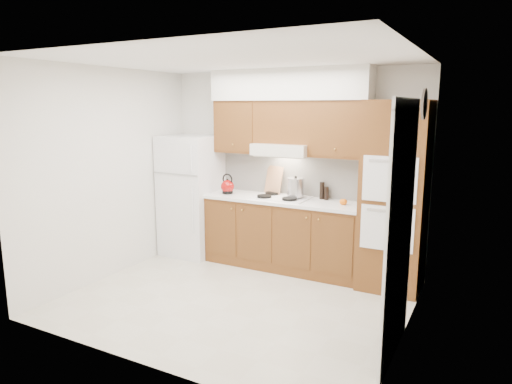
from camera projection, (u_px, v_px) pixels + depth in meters
floor at (237, 299)px, 5.11m from camera, size 3.60×3.60×0.00m
ceiling at (235, 59)px, 4.63m from camera, size 3.60×3.60×0.00m
wall_back at (292, 168)px, 6.17m from camera, size 3.60×0.02×2.60m
wall_left at (111, 174)px, 5.70m from camera, size 0.02×3.00×2.60m
wall_right at (411, 201)px, 4.04m from camera, size 0.02×3.00×2.60m
fridge at (192, 195)px, 6.59m from camera, size 0.75×0.72×1.72m
base_cabinets at (283, 234)px, 6.06m from camera, size 2.11×0.60×0.90m
countertop at (283, 200)px, 5.96m from camera, size 2.13×0.62×0.04m
backsplash at (293, 174)px, 6.16m from camera, size 2.11×0.03×0.56m
oven_cabinet at (395, 197)px, 5.27m from camera, size 0.70×0.65×2.20m
upper_cab_left at (239, 127)px, 6.26m from camera, size 0.63×0.33×0.70m
upper_cab_right at (340, 129)px, 5.60m from camera, size 0.73×0.33×0.70m
range_hood at (283, 149)px, 5.94m from camera, size 0.75×0.45×0.15m
upper_cab_over_hood at (285, 122)px, 5.92m from camera, size 0.75×0.33×0.55m
soffit at (289, 85)px, 5.80m from camera, size 2.13×0.36×0.40m
cooktop at (281, 197)px, 6.00m from camera, size 0.74×0.50×0.01m
doorway at (400, 238)px, 3.79m from camera, size 0.02×0.90×2.10m
wall_clock at (424, 104)px, 4.37m from camera, size 0.02×0.30×0.30m
kettle at (227, 187)px, 6.26m from camera, size 0.20×0.20×0.18m
cutting_board at (274, 180)px, 6.22m from camera, size 0.30×0.18×0.37m
stock_pot at (295, 188)px, 5.93m from camera, size 0.27×0.27×0.23m
condiment_a at (322, 190)px, 5.92m from camera, size 0.07×0.07×0.22m
condiment_b at (326, 193)px, 5.90m from camera, size 0.06×0.06×0.16m
condiment_c at (326, 193)px, 5.86m from camera, size 0.06×0.06×0.17m
orange_near at (344, 202)px, 5.57m from camera, size 0.10×0.10×0.07m
orange_far at (342, 202)px, 5.58m from camera, size 0.08×0.08×0.07m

